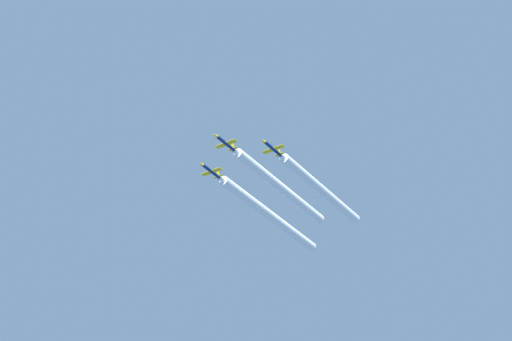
% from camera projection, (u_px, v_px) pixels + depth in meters
% --- Properties ---
extents(jet_lead, '(8.69, 12.65, 3.04)m').
position_uv_depth(jet_lead, '(225.00, 143.00, 318.80)').
color(jet_lead, navy).
extents(jet_left_wingman, '(8.69, 12.65, 3.04)m').
position_uv_depth(jet_left_wingman, '(272.00, 148.00, 317.60)').
color(jet_left_wingman, navy).
extents(jet_right_wingman, '(8.69, 12.65, 3.04)m').
position_uv_depth(jet_right_wingman, '(210.00, 171.00, 330.63)').
color(jet_right_wingman, navy).
extents(smoke_trail_lead, '(3.79, 63.22, 3.79)m').
position_uv_depth(smoke_trail_lead, '(280.00, 187.00, 345.28)').
color(smoke_trail_lead, white).
extents(smoke_trail_left_wingman, '(3.79, 58.09, 3.79)m').
position_uv_depth(smoke_trail_left_wingman, '(320.00, 189.00, 342.26)').
color(smoke_trail_left_wingman, white).
extents(smoke_trail_right_wingman, '(3.79, 69.75, 3.79)m').
position_uv_depth(smoke_trail_right_wingman, '(269.00, 215.00, 359.42)').
color(smoke_trail_right_wingman, white).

